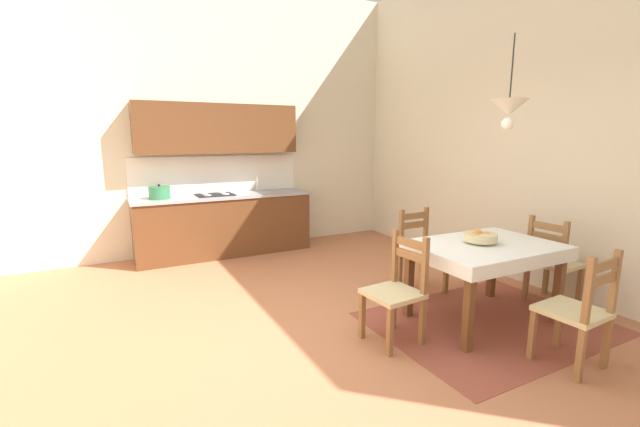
{
  "coord_description": "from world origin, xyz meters",
  "views": [
    {
      "loc": [
        -1.53,
        -2.98,
        1.73
      ],
      "look_at": [
        0.36,
        0.65,
        0.97
      ],
      "focal_mm": 23.11,
      "sensor_mm": 36.0,
      "label": 1
    }
  ],
  "objects_px": {
    "dining_chair_camera_side": "(578,312)",
    "dining_chair_kitchen_side": "(421,253)",
    "fruit_bowl": "(480,237)",
    "dining_chair_tv_side": "(396,291)",
    "dining_table": "(484,257)",
    "pendant_lamp": "(509,109)",
    "dining_chair_window_side": "(552,263)",
    "kitchen_cabinetry": "(223,197)"
  },
  "relations": [
    {
      "from": "dining_chair_camera_side",
      "to": "dining_chair_kitchen_side",
      "type": "xyz_separation_m",
      "value": [
        0.04,
        1.78,
        0.0
      ]
    },
    {
      "from": "dining_chair_kitchen_side",
      "to": "fruit_bowl",
      "type": "xyz_separation_m",
      "value": [
        -0.04,
        -0.84,
        0.37
      ]
    },
    {
      "from": "dining_chair_tv_side",
      "to": "dining_chair_kitchen_side",
      "type": "relative_size",
      "value": 1.0
    },
    {
      "from": "fruit_bowl",
      "to": "dining_chair_tv_side",
      "type": "bearing_deg",
      "value": 178.74
    },
    {
      "from": "dining_table",
      "to": "dining_chair_camera_side",
      "type": "bearing_deg",
      "value": -91.94
    },
    {
      "from": "dining_table",
      "to": "fruit_bowl",
      "type": "xyz_separation_m",
      "value": [
        -0.03,
        0.04,
        0.19
      ]
    },
    {
      "from": "pendant_lamp",
      "to": "dining_chair_camera_side",
      "type": "bearing_deg",
      "value": -97.71
    },
    {
      "from": "dining_chair_window_side",
      "to": "dining_chair_kitchen_side",
      "type": "distance_m",
      "value": 1.33
    },
    {
      "from": "dining_table",
      "to": "dining_chair_tv_side",
      "type": "relative_size",
      "value": 1.44
    },
    {
      "from": "kitchen_cabinetry",
      "to": "pendant_lamp",
      "type": "xyz_separation_m",
      "value": [
        1.66,
        -3.49,
        1.12
      ]
    },
    {
      "from": "dining_chair_kitchen_side",
      "to": "fruit_bowl",
      "type": "height_order",
      "value": "dining_chair_kitchen_side"
    },
    {
      "from": "dining_table",
      "to": "pendant_lamp",
      "type": "height_order",
      "value": "pendant_lamp"
    },
    {
      "from": "dining_chair_window_side",
      "to": "dining_table",
      "type": "bearing_deg",
      "value": 176.46
    },
    {
      "from": "dining_chair_tv_side",
      "to": "fruit_bowl",
      "type": "bearing_deg",
      "value": -1.26
    },
    {
      "from": "dining_table",
      "to": "fruit_bowl",
      "type": "bearing_deg",
      "value": 132.99
    },
    {
      "from": "kitchen_cabinetry",
      "to": "dining_table",
      "type": "bearing_deg",
      "value": -65.18
    },
    {
      "from": "kitchen_cabinetry",
      "to": "dining_chair_camera_side",
      "type": "height_order",
      "value": "kitchen_cabinetry"
    },
    {
      "from": "dining_chair_tv_side",
      "to": "dining_chair_camera_side",
      "type": "distance_m",
      "value": 1.35
    },
    {
      "from": "kitchen_cabinetry",
      "to": "dining_chair_camera_side",
      "type": "distance_m",
      "value": 4.61
    },
    {
      "from": "dining_table",
      "to": "dining_chair_tv_side",
      "type": "distance_m",
      "value": 0.99
    },
    {
      "from": "dining_chair_kitchen_side",
      "to": "pendant_lamp",
      "type": "relative_size",
      "value": 1.16
    },
    {
      "from": "kitchen_cabinetry",
      "to": "fruit_bowl",
      "type": "relative_size",
      "value": 8.48
    },
    {
      "from": "dining_chair_window_side",
      "to": "fruit_bowl",
      "type": "distance_m",
      "value": 1.06
    },
    {
      "from": "dining_chair_camera_side",
      "to": "pendant_lamp",
      "type": "xyz_separation_m",
      "value": [
        0.11,
        0.84,
        1.53
      ]
    },
    {
      "from": "dining_chair_camera_side",
      "to": "dining_chair_kitchen_side",
      "type": "distance_m",
      "value": 1.78
    },
    {
      "from": "dining_chair_window_side",
      "to": "dining_chair_camera_side",
      "type": "bearing_deg",
      "value": -139.28
    },
    {
      "from": "dining_chair_tv_side",
      "to": "kitchen_cabinetry",
      "type": "bearing_deg",
      "value": 100.2
    },
    {
      "from": "kitchen_cabinetry",
      "to": "dining_chair_kitchen_side",
      "type": "relative_size",
      "value": 2.73
    },
    {
      "from": "kitchen_cabinetry",
      "to": "dining_chair_tv_side",
      "type": "height_order",
      "value": "kitchen_cabinetry"
    },
    {
      "from": "dining_table",
      "to": "dining_chair_window_side",
      "type": "bearing_deg",
      "value": -3.54
    },
    {
      "from": "fruit_bowl",
      "to": "kitchen_cabinetry",
      "type": "bearing_deg",
      "value": 114.58
    },
    {
      "from": "dining_chair_tv_side",
      "to": "pendant_lamp",
      "type": "xyz_separation_m",
      "value": [
        1.06,
        -0.13,
        1.53
      ]
    },
    {
      "from": "dining_table",
      "to": "dining_chair_camera_side",
      "type": "relative_size",
      "value": 1.44
    },
    {
      "from": "dining_table",
      "to": "pendant_lamp",
      "type": "distance_m",
      "value": 1.36
    },
    {
      "from": "dining_table",
      "to": "dining_chair_tv_side",
      "type": "bearing_deg",
      "value": 176.66
    },
    {
      "from": "dining_table",
      "to": "dining_chair_kitchen_side",
      "type": "distance_m",
      "value": 0.89
    },
    {
      "from": "dining_chair_camera_side",
      "to": "dining_chair_window_side",
      "type": "xyz_separation_m",
      "value": [
        0.99,
        0.85,
        0.0
      ]
    },
    {
      "from": "dining_chair_window_side",
      "to": "dining_chair_kitchen_side",
      "type": "bearing_deg",
      "value": 135.43
    },
    {
      "from": "dining_chair_camera_side",
      "to": "fruit_bowl",
      "type": "xyz_separation_m",
      "value": [
        -0.0,
        0.94,
        0.37
      ]
    },
    {
      "from": "dining_chair_camera_side",
      "to": "pendant_lamp",
      "type": "distance_m",
      "value": 1.75
    },
    {
      "from": "fruit_bowl",
      "to": "pendant_lamp",
      "type": "relative_size",
      "value": 0.37
    },
    {
      "from": "fruit_bowl",
      "to": "pendant_lamp",
      "type": "height_order",
      "value": "pendant_lamp"
    }
  ]
}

